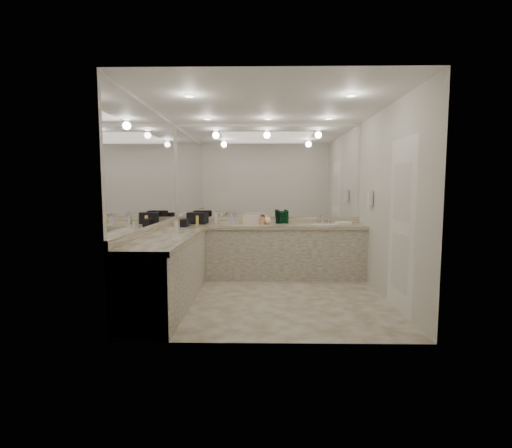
{
  "coord_description": "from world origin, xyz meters",
  "views": [
    {
      "loc": [
        -0.09,
        -4.97,
        1.5
      ],
      "look_at": [
        -0.18,
        0.4,
        0.98
      ],
      "focal_mm": 26.0,
      "sensor_mm": 36.0,
      "label": 1
    }
  ],
  "objects_px": {
    "soap_bottle_c": "(267,219)",
    "wall_phone": "(370,198)",
    "black_toiletry_bag": "(198,219)",
    "hand_towel": "(343,223)",
    "soap_bottle_b": "(232,219)",
    "soap_bottle_a": "(216,219)",
    "cream_cosmetic_case": "(251,219)",
    "sink": "(324,225)"
  },
  "relations": [
    {
      "from": "cream_cosmetic_case",
      "to": "wall_phone",
      "type": "bearing_deg",
      "value": -21.82
    },
    {
      "from": "wall_phone",
      "to": "black_toiletry_bag",
      "type": "bearing_deg",
      "value": 169.06
    },
    {
      "from": "wall_phone",
      "to": "soap_bottle_c",
      "type": "distance_m",
      "value": 1.68
    },
    {
      "from": "wall_phone",
      "to": "soap_bottle_a",
      "type": "relative_size",
      "value": 1.28
    },
    {
      "from": "black_toiletry_bag",
      "to": "soap_bottle_b",
      "type": "height_order",
      "value": "soap_bottle_b"
    },
    {
      "from": "hand_towel",
      "to": "black_toiletry_bag",
      "type": "bearing_deg",
      "value": 179.01
    },
    {
      "from": "sink",
      "to": "black_toiletry_bag",
      "type": "distance_m",
      "value": 2.13
    },
    {
      "from": "wall_phone",
      "to": "hand_towel",
      "type": "relative_size",
      "value": 1.0
    },
    {
      "from": "hand_towel",
      "to": "soap_bottle_b",
      "type": "relative_size",
      "value": 1.3
    },
    {
      "from": "sink",
      "to": "wall_phone",
      "type": "xyz_separation_m",
      "value": [
        0.61,
        -0.5,
        0.46
      ]
    },
    {
      "from": "soap_bottle_c",
      "to": "soap_bottle_a",
      "type": "bearing_deg",
      "value": -178.79
    },
    {
      "from": "soap_bottle_a",
      "to": "soap_bottle_b",
      "type": "xyz_separation_m",
      "value": [
        0.27,
        -0.07,
        -0.0
      ]
    },
    {
      "from": "hand_towel",
      "to": "wall_phone",
      "type": "bearing_deg",
      "value": -59.04
    },
    {
      "from": "hand_towel",
      "to": "soap_bottle_b",
      "type": "bearing_deg",
      "value": -177.91
    },
    {
      "from": "hand_towel",
      "to": "cream_cosmetic_case",
      "type": "bearing_deg",
      "value": 177.66
    },
    {
      "from": "hand_towel",
      "to": "soap_bottle_c",
      "type": "height_order",
      "value": "soap_bottle_c"
    },
    {
      "from": "soap_bottle_a",
      "to": "soap_bottle_b",
      "type": "relative_size",
      "value": 1.02
    },
    {
      "from": "soap_bottle_c",
      "to": "wall_phone",
      "type": "bearing_deg",
      "value": -18.11
    },
    {
      "from": "wall_phone",
      "to": "soap_bottle_c",
      "type": "bearing_deg",
      "value": 161.89
    },
    {
      "from": "black_toiletry_bag",
      "to": "soap_bottle_c",
      "type": "xyz_separation_m",
      "value": [
        1.17,
        -0.02,
        -0.01
      ]
    },
    {
      "from": "black_toiletry_bag",
      "to": "hand_towel",
      "type": "xyz_separation_m",
      "value": [
        2.44,
        -0.04,
        -0.07
      ]
    },
    {
      "from": "sink",
      "to": "hand_towel",
      "type": "xyz_separation_m",
      "value": [
        0.31,
        -0.01,
        0.03
      ]
    },
    {
      "from": "sink",
      "to": "black_toiletry_bag",
      "type": "bearing_deg",
      "value": 179.25
    },
    {
      "from": "wall_phone",
      "to": "cream_cosmetic_case",
      "type": "relative_size",
      "value": 0.89
    },
    {
      "from": "sink",
      "to": "soap_bottle_a",
      "type": "bearing_deg",
      "value": -179.74
    },
    {
      "from": "soap_bottle_b",
      "to": "sink",
      "type": "bearing_deg",
      "value": 3.05
    },
    {
      "from": "wall_phone",
      "to": "black_toiletry_bag",
      "type": "xyz_separation_m",
      "value": [
        -2.73,
        0.53,
        -0.36
      ]
    },
    {
      "from": "wall_phone",
      "to": "soap_bottle_b",
      "type": "height_order",
      "value": "wall_phone"
    },
    {
      "from": "cream_cosmetic_case",
      "to": "soap_bottle_c",
      "type": "distance_m",
      "value": 0.28
    },
    {
      "from": "wall_phone",
      "to": "cream_cosmetic_case",
      "type": "distance_m",
      "value": 1.95
    },
    {
      "from": "wall_phone",
      "to": "soap_bottle_a",
      "type": "xyz_separation_m",
      "value": [
        -2.42,
        0.49,
        -0.36
      ]
    },
    {
      "from": "black_toiletry_bag",
      "to": "cream_cosmetic_case",
      "type": "distance_m",
      "value": 0.9
    },
    {
      "from": "sink",
      "to": "wall_phone",
      "type": "relative_size",
      "value": 1.83
    },
    {
      "from": "sink",
      "to": "cream_cosmetic_case",
      "type": "distance_m",
      "value": 1.23
    },
    {
      "from": "hand_towel",
      "to": "soap_bottle_b",
      "type": "distance_m",
      "value": 1.86
    },
    {
      "from": "sink",
      "to": "soap_bottle_b",
      "type": "relative_size",
      "value": 2.39
    },
    {
      "from": "wall_phone",
      "to": "soap_bottle_a",
      "type": "height_order",
      "value": "wall_phone"
    },
    {
      "from": "soap_bottle_c",
      "to": "soap_bottle_b",
      "type": "bearing_deg",
      "value": -171.07
    },
    {
      "from": "cream_cosmetic_case",
      "to": "soap_bottle_a",
      "type": "bearing_deg",
      "value": -179.62
    },
    {
      "from": "wall_phone",
      "to": "hand_towel",
      "type": "xyz_separation_m",
      "value": [
        -0.29,
        0.49,
        -0.43
      ]
    },
    {
      "from": "cream_cosmetic_case",
      "to": "sink",
      "type": "bearing_deg",
      "value": -7.44
    },
    {
      "from": "soap_bottle_c",
      "to": "cream_cosmetic_case",
      "type": "bearing_deg",
      "value": 172.02
    }
  ]
}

